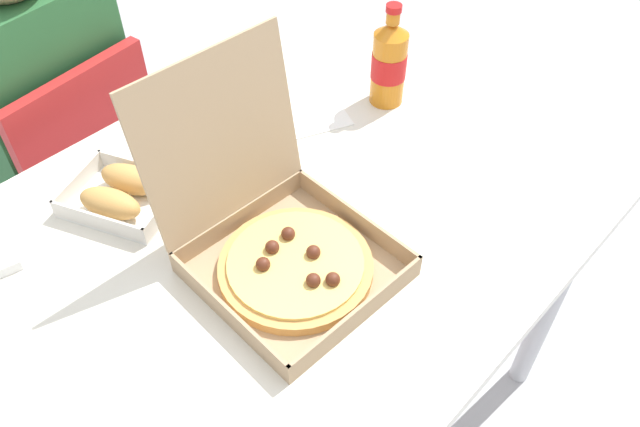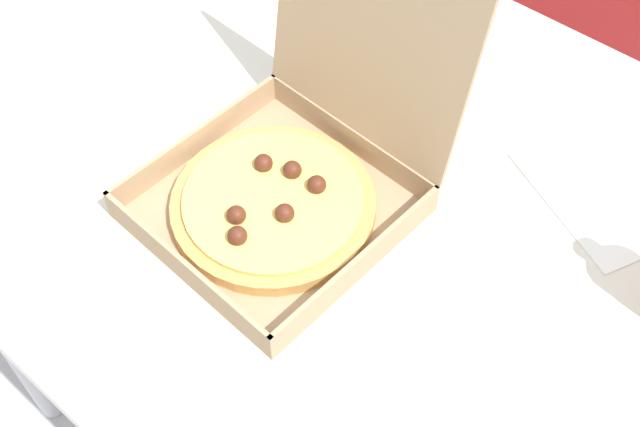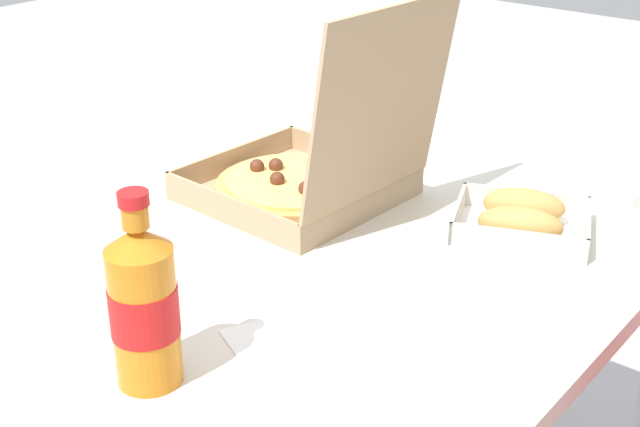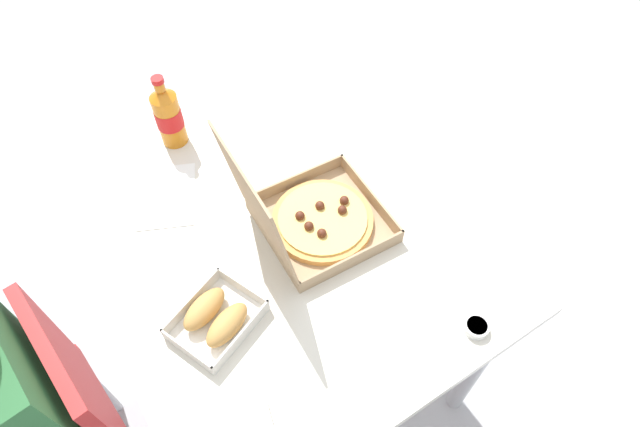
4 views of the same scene
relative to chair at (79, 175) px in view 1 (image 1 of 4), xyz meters
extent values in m
plane|color=#B2B2B7|center=(0.08, -0.68, -0.48)|extent=(10.00, 10.00, 0.00)
cube|color=silver|center=(0.08, -0.68, 0.27)|extent=(1.14, 0.90, 0.03)
cylinder|color=#B7B7BC|center=(0.58, -1.06, -0.11)|extent=(0.05, 0.05, 0.73)
cylinder|color=#B7B7BC|center=(-0.42, -0.31, -0.11)|extent=(0.05, 0.05, 0.73)
cylinder|color=#B7B7BC|center=(0.58, -0.31, -0.11)|extent=(0.05, 0.05, 0.73)
cube|color=red|center=(-0.01, 0.06, -0.05)|extent=(0.45, 0.45, 0.04)
cube|color=red|center=(0.02, -0.12, 0.16)|extent=(0.36, 0.07, 0.38)
cylinder|color=#B2B2B7|center=(0.14, 0.25, -0.26)|extent=(0.03, 0.03, 0.43)
cylinder|color=#B2B2B7|center=(-0.20, 0.21, -0.26)|extent=(0.03, 0.03, 0.43)
cylinder|color=#B2B2B7|center=(0.18, -0.08, -0.26)|extent=(0.03, 0.03, 0.43)
cylinder|color=#B2B2B7|center=(-0.16, -0.13, -0.26)|extent=(0.03, 0.03, 0.43)
cylinder|color=#333847|center=(0.06, 0.22, -0.25)|extent=(0.09, 0.09, 0.45)
cylinder|color=#333847|center=(-0.12, 0.20, -0.25)|extent=(0.09, 0.09, 0.45)
cube|color=#333847|center=(0.07, 0.17, 0.02)|extent=(0.15, 0.31, 0.10)
cube|color=#333847|center=(-0.11, 0.15, 0.02)|extent=(0.15, 0.31, 0.10)
cube|color=#286033|center=(0.00, 0.00, 0.28)|extent=(0.38, 0.22, 0.42)
cube|color=tan|center=(0.00, -0.80, 0.28)|extent=(0.30, 0.30, 0.01)
cube|color=tan|center=(0.00, -0.94, 0.31)|extent=(0.29, 0.02, 0.04)
cube|color=tan|center=(-0.14, -0.79, 0.31)|extent=(0.02, 0.29, 0.04)
cube|color=tan|center=(0.15, -0.80, 0.31)|extent=(0.02, 0.29, 0.04)
cube|color=tan|center=(0.01, -0.65, 0.31)|extent=(0.29, 0.02, 0.04)
cube|color=tan|center=(0.01, -0.63, 0.47)|extent=(0.29, 0.07, 0.29)
cylinder|color=tan|center=(0.00, -0.80, 0.30)|extent=(0.26, 0.26, 0.02)
cylinder|color=#EAC666|center=(0.00, -0.80, 0.31)|extent=(0.22, 0.22, 0.01)
sphere|color=#562819|center=(0.01, -0.87, 0.32)|extent=(0.02, 0.02, 0.02)
sphere|color=#562819|center=(-0.04, -0.77, 0.32)|extent=(0.02, 0.02, 0.02)
sphere|color=#562819|center=(0.03, -0.75, 0.32)|extent=(0.02, 0.02, 0.02)
sphere|color=#562819|center=(0.03, -0.81, 0.32)|extent=(0.02, 0.02, 0.02)
sphere|color=#562819|center=(-0.01, -0.85, 0.32)|extent=(0.02, 0.02, 0.02)
sphere|color=#562819|center=(-0.01, -0.75, 0.32)|extent=(0.02, 0.02, 0.02)
cube|color=white|center=(-0.10, -0.45, 0.28)|extent=(0.21, 0.23, 0.00)
cube|color=silver|center=(-0.06, -0.54, 0.30)|extent=(0.14, 0.06, 0.03)
cube|color=silver|center=(-0.13, -0.37, 0.30)|extent=(0.14, 0.06, 0.03)
cube|color=silver|center=(-0.17, -0.48, 0.30)|extent=(0.08, 0.18, 0.03)
cube|color=silver|center=(-0.03, -0.42, 0.30)|extent=(0.08, 0.18, 0.03)
ellipsoid|color=tan|center=(-0.13, -0.46, 0.31)|extent=(0.10, 0.13, 0.05)
ellipsoid|color=tan|center=(-0.07, -0.44, 0.31)|extent=(0.10, 0.13, 0.05)
cylinder|color=orange|center=(0.48, -0.60, 0.36)|extent=(0.07, 0.07, 0.16)
cone|color=orange|center=(0.48, -0.60, 0.45)|extent=(0.07, 0.07, 0.02)
cylinder|color=orange|center=(0.48, -0.60, 0.48)|extent=(0.03, 0.03, 0.02)
cylinder|color=red|center=(0.48, -0.60, 0.50)|extent=(0.03, 0.03, 0.01)
cylinder|color=red|center=(0.48, -0.60, 0.37)|extent=(0.07, 0.07, 0.06)
cube|color=white|center=(0.30, -0.50, 0.28)|extent=(0.25, 0.22, 0.00)
camera|label=1|loc=(-0.45, -1.27, 1.11)|focal=35.55mm
camera|label=2|loc=(0.44, -1.22, 1.07)|focal=44.36mm
camera|label=3|loc=(0.98, 0.04, 0.85)|focal=49.13mm
camera|label=4|loc=(-0.66, -0.37, 1.40)|focal=30.20mm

